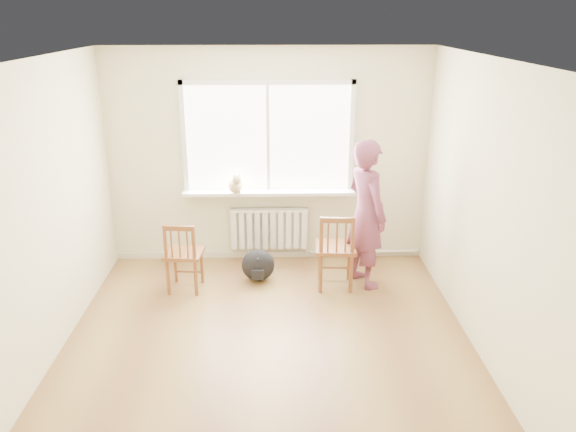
{
  "coord_description": "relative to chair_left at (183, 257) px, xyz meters",
  "views": [
    {
      "loc": [
        0.07,
        -4.59,
        3.06
      ],
      "look_at": [
        0.22,
        1.2,
        0.95
      ],
      "focal_mm": 35.0,
      "sensor_mm": 36.0,
      "label": 1
    }
  ],
  "objects": [
    {
      "name": "chair_right",
      "position": [
        1.75,
        0.02,
        0.04
      ],
      "size": [
        0.48,
        0.46,
        0.93
      ],
      "rotation": [
        0.0,
        0.0,
        3.08
      ],
      "color": "brown",
      "rests_on": "floor"
    },
    {
      "name": "person",
      "position": [
        2.11,
        0.16,
        0.44
      ],
      "size": [
        0.65,
        0.75,
        1.75
      ],
      "primitive_type": "imported",
      "rotation": [
        0.0,
        0.0,
        2.01
      ],
      "color": "#CE445C",
      "rests_on": "floor"
    },
    {
      "name": "floor",
      "position": [
        0.98,
        -1.31,
        -0.43
      ],
      "size": [
        4.5,
        4.5,
        0.0
      ],
      "primitive_type": "plane",
      "color": "olive",
      "rests_on": "ground"
    },
    {
      "name": "heating_pipe",
      "position": [
        2.23,
        0.88,
        -0.35
      ],
      "size": [
        1.4,
        0.04,
        0.04
      ],
      "primitive_type": "cylinder",
      "rotation": [
        0.0,
        1.57,
        0.0
      ],
      "color": "silver",
      "rests_on": "back_wall"
    },
    {
      "name": "windowsill",
      "position": [
        0.98,
        0.83,
        0.5
      ],
      "size": [
        2.15,
        0.22,
        0.04
      ],
      "primitive_type": "cube",
      "color": "white",
      "rests_on": "back_wall"
    },
    {
      "name": "chair_left",
      "position": [
        0.0,
        0.0,
        0.0
      ],
      "size": [
        0.46,
        0.44,
        0.85
      ],
      "rotation": [
        0.0,
        0.0,
        3.05
      ],
      "color": "brown",
      "rests_on": "floor"
    },
    {
      "name": "cat",
      "position": [
        0.58,
        0.75,
        0.64
      ],
      "size": [
        0.24,
        0.43,
        0.29
      ],
      "rotation": [
        0.0,
        0.0,
        0.18
      ],
      "color": "beige",
      "rests_on": "windowsill"
    },
    {
      "name": "window",
      "position": [
        0.98,
        0.92,
        1.23
      ],
      "size": [
        2.12,
        0.05,
        1.42
      ],
      "color": "white",
      "rests_on": "back_wall"
    },
    {
      "name": "backpack",
      "position": [
        0.85,
        0.25,
        -0.23
      ],
      "size": [
        0.44,
        0.36,
        0.4
      ],
      "primitive_type": "ellipsoid",
      "rotation": [
        0.0,
        0.0,
        -0.17
      ],
      "color": "black",
      "rests_on": "floor"
    },
    {
      "name": "ceiling",
      "position": [
        0.98,
        -1.31,
        2.27
      ],
      "size": [
        4.5,
        4.5,
        0.0
      ],
      "primitive_type": "plane",
      "rotation": [
        3.14,
        0.0,
        0.0
      ],
      "color": "white",
      "rests_on": "back_wall"
    },
    {
      "name": "back_wall",
      "position": [
        0.98,
        0.94,
        0.92
      ],
      "size": [
        4.0,
        0.01,
        2.7
      ],
      "primitive_type": "cube",
      "color": "beige",
      "rests_on": "ground"
    },
    {
      "name": "baseboard",
      "position": [
        0.98,
        0.93,
        -0.39
      ],
      "size": [
        4.0,
        0.03,
        0.08
      ],
      "primitive_type": "cube",
      "color": "beige",
      "rests_on": "ground"
    },
    {
      "name": "radiator",
      "position": [
        0.98,
        0.85,
        0.01
      ],
      "size": [
        1.0,
        0.12,
        0.55
      ],
      "color": "white",
      "rests_on": "back_wall"
    }
  ]
}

